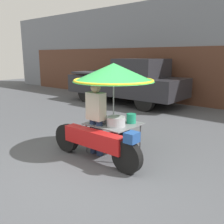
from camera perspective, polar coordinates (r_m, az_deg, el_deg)
name	(u,v)px	position (r m, az deg, el deg)	size (l,w,h in m)	color
ground_plane	(87,178)	(4.44, -5.82, -14.68)	(36.00, 36.00, 0.00)	#4C4F54
vendor_motorcycle_cart	(111,87)	(5.05, -0.18, 5.65)	(2.22, 1.67, 1.90)	black
vendor_person	(96,115)	(5.13, -3.68, -0.75)	(0.38, 0.22, 1.52)	navy
pickup_truck	(128,82)	(10.77, 3.58, 6.90)	(5.19, 1.98, 1.92)	black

